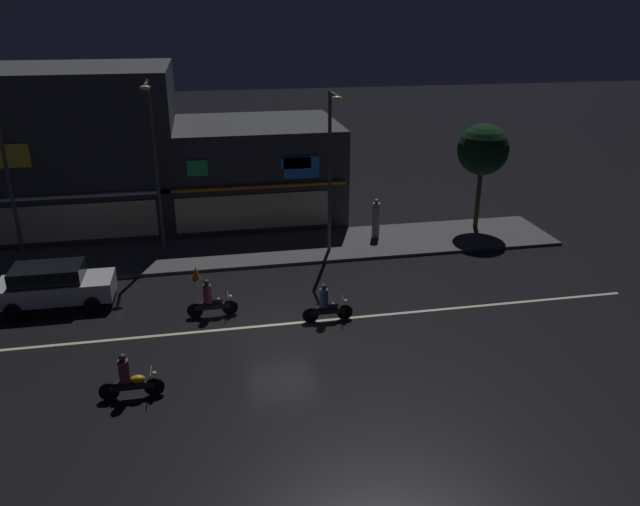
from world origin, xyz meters
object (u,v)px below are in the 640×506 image
traffic_cone (196,273)px  parked_car_near_kerb (54,285)px  streetlamp_west (7,178)px  motorcycle_opposite_lane (129,380)px  streetlamp_mid (155,156)px  motorcycle_following (326,306)px  pedestrian_on_sidewalk (376,220)px  streetlamp_east (331,161)px  motorcycle_lead (211,301)px

traffic_cone → parked_car_near_kerb: bearing=-164.4°
streetlamp_west → motorcycle_opposite_lane: (5.79, -11.57, -3.38)m
streetlamp_mid → motorcycle_following: bearing=-52.1°
pedestrian_on_sidewalk → motorcycle_opposite_lane: bearing=-147.8°
streetlamp_east → traffic_cone: size_ratio=13.50×
streetlamp_mid → pedestrian_on_sidewalk: bearing=-0.4°
motorcycle_following → streetlamp_east: bearing=-109.3°
streetlamp_east → motorcycle_lead: size_ratio=3.91×
motorcycle_following → traffic_cone: 6.74m
streetlamp_east → pedestrian_on_sidewalk: streetlamp_east is taller
streetlamp_west → motorcycle_following: 15.19m
motorcycle_following → motorcycle_opposite_lane: same height
motorcycle_opposite_lane → traffic_cone: size_ratio=3.45×
streetlamp_mid → streetlamp_east: (7.71, -1.51, -0.22)m
motorcycle_following → motorcycle_opposite_lane: 7.61m
pedestrian_on_sidewalk → motorcycle_opposite_lane: pedestrian_on_sidewalk is taller
streetlamp_mid → pedestrian_on_sidewalk: 10.96m
parked_car_near_kerb → motorcycle_opposite_lane: parked_car_near_kerb is taller
pedestrian_on_sidewalk → parked_car_near_kerb: 14.97m
streetlamp_east → motorcycle_following: bearing=-103.0°
streetlamp_west → motorcycle_lead: (8.30, -6.78, -3.38)m
pedestrian_on_sidewalk → motorcycle_following: pedestrian_on_sidewalk is taller
streetlamp_east → motorcycle_lead: bearing=-137.1°
streetlamp_east → pedestrian_on_sidewalk: (2.63, 1.43, -3.43)m
streetlamp_west → traffic_cone: bearing=-22.4°
traffic_cone → pedestrian_on_sidewalk: bearing=19.4°
parked_car_near_kerb → motorcycle_opposite_lane: 7.69m
streetlamp_west → motorcycle_lead: bearing=-39.2°
traffic_cone → streetlamp_east: bearing=15.1°
streetlamp_mid → motorcycle_opposite_lane: (-0.49, -11.58, -4.09)m
parked_car_near_kerb → motorcycle_following: (10.12, -3.28, -0.24)m
motorcycle_lead → motorcycle_opposite_lane: same height
streetlamp_mid → pedestrian_on_sidewalk: streetlamp_mid is taller
motorcycle_opposite_lane → motorcycle_lead: bearing=-117.7°
traffic_cone → motorcycle_following: bearing=-45.2°
motorcycle_lead → motorcycle_opposite_lane: (-2.51, -4.80, 0.00)m
motorcycle_lead → motorcycle_following: same height
streetlamp_east → parked_car_near_kerb: (-11.61, -3.19, -3.63)m
motorcycle_lead → motorcycle_opposite_lane: 5.42m
streetlamp_east → traffic_cone: (-6.24, -1.69, -4.22)m
streetlamp_mid → parked_car_near_kerb: (-3.91, -4.70, -3.85)m
streetlamp_west → streetlamp_east: streetlamp_east is taller
motorcycle_lead → motorcycle_opposite_lane: bearing=-116.2°
streetlamp_east → motorcycle_following: size_ratio=3.91×
streetlamp_mid → motorcycle_following: streetlamp_mid is taller
parked_car_near_kerb → motorcycle_lead: (5.93, -2.08, -0.24)m
motorcycle_lead → motorcycle_following: 4.35m
streetlamp_mid → motorcycle_opposite_lane: size_ratio=4.13×
streetlamp_west → motorcycle_following: (12.49, -7.97, -3.38)m
motorcycle_opposite_lane → streetlamp_mid: bearing=-92.5°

